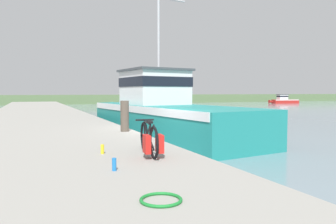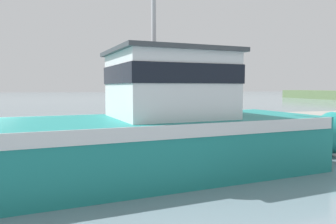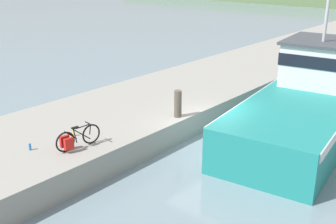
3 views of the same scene
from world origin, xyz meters
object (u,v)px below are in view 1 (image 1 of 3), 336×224
boat_blue_far (169,101)px  mooring_post (125,116)px  fishing_boat_main (162,112)px  water_bottle_by_bike (102,149)px  water_bottle_on_curb (114,164)px  boat_red_outer (284,100)px  bicycle_touring (150,140)px

boat_blue_far → mooring_post: boat_blue_far is taller
fishing_boat_main → mooring_post: 6.27m
fishing_boat_main → water_bottle_by_bike: 10.50m
boat_blue_far → water_bottle_by_bike: 52.88m
fishing_boat_main → water_bottle_on_curb: size_ratio=63.59×
boat_blue_far → boat_red_outer: bearing=-96.9°
fishing_boat_main → boat_blue_far: (16.90, 38.92, -0.59)m
bicycle_touring → fishing_boat_main: bearing=73.6°
boat_red_outer → water_bottle_on_curb: boat_red_outer is taller
boat_blue_far → water_bottle_on_curb: bearing=152.9°
boat_blue_far → mooring_post: 48.60m
fishing_boat_main → water_bottle_by_bike: size_ratio=67.72×
boat_red_outer → bicycle_touring: 66.18m
water_bottle_on_curb → mooring_post: bearing=72.9°
mooring_post → boat_red_outer: bearing=42.7°
mooring_post → water_bottle_on_curb: (-1.75, -5.67, -0.44)m
mooring_post → water_bottle_by_bike: 4.31m
bicycle_touring → mooring_post: 4.68m
water_bottle_by_bike → boat_blue_far: bearing=65.4°
bicycle_touring → boat_red_outer: bearing=52.2°
water_bottle_on_curb → boat_blue_far: bearing=66.0°
boat_blue_far → water_bottle_by_bike: boat_blue_far is taller
fishing_boat_main → bicycle_touring: fishing_boat_main is taller
bicycle_touring → mooring_post: (0.68, 4.62, 0.20)m
fishing_boat_main → water_bottle_by_bike: (-5.15, -9.14, -0.22)m
fishing_boat_main → water_bottle_by_bike: bearing=-126.9°
mooring_post → water_bottle_on_curb: mooring_post is taller
boat_blue_far → boat_red_outer: (25.44, -1.68, -0.00)m
boat_blue_far → water_bottle_on_curb: (-22.18, -49.76, 0.37)m
boat_red_outer → mooring_post: size_ratio=6.13×
bicycle_touring → water_bottle_on_curb: size_ratio=7.32×
boat_red_outer → water_bottle_by_bike: (-47.50, -46.38, 0.36)m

